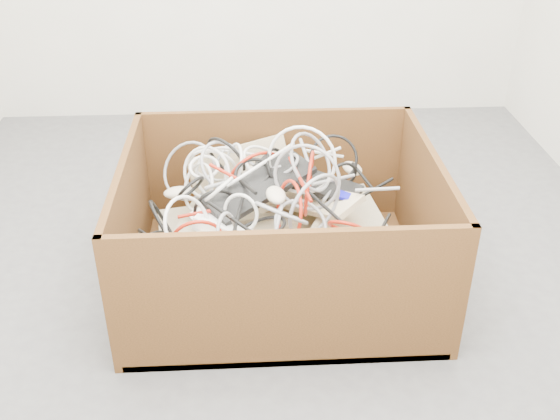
{
  "coord_description": "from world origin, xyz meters",
  "views": [
    {
      "loc": [
        -0.07,
        -2.18,
        1.52
      ],
      "look_at": [
        0.04,
        -0.15,
        0.3
      ],
      "focal_mm": 42.27,
      "sensor_mm": 36.0,
      "label": 1
    }
  ],
  "objects": [
    {
      "name": "cable_tangle",
      "position": [
        -0.07,
        -0.18,
        0.4
      ],
      "size": [
        0.92,
        0.79,
        0.47
      ],
      "color": "gray",
      "rests_on": "keyboard_pile"
    },
    {
      "name": "power_strip_right",
      "position": [
        -0.11,
        -0.37,
        0.34
      ],
      "size": [
        0.31,
        0.18,
        0.1
      ],
      "primitive_type": "cube",
      "rotation": [
        -0.1,
        0.17,
        -0.42
      ],
      "color": "white",
      "rests_on": "keyboard_pile"
    },
    {
      "name": "vga_plug",
      "position": [
        0.27,
        -0.16,
        0.35
      ],
      "size": [
        0.06,
        0.06,
        0.03
      ],
      "primitive_type": "cube",
      "rotation": [
        0.09,
        0.14,
        -0.43
      ],
      "color": "#0E0CB4",
      "rests_on": "keyboard_pile"
    },
    {
      "name": "ground",
      "position": [
        0.0,
        0.0,
        0.0
      ],
      "size": [
        3.0,
        3.0,
        0.0
      ],
      "primitive_type": "plane",
      "color": "#4A4A4D",
      "rests_on": "ground"
    },
    {
      "name": "mice_scatter",
      "position": [
        -0.04,
        -0.16,
        0.36
      ],
      "size": [
        0.77,
        0.63,
        0.18
      ],
      "color": "beige",
      "rests_on": "keyboard_pile"
    },
    {
      "name": "power_strip_left",
      "position": [
        -0.16,
        -0.17,
        0.35
      ],
      "size": [
        0.26,
        0.19,
        0.11
      ],
      "primitive_type": "cube",
      "rotation": [
        0.14,
        -0.26,
        0.53
      ],
      "color": "white",
      "rests_on": "keyboard_pile"
    },
    {
      "name": "keyboard_pile",
      "position": [
        0.03,
        -0.15,
        0.28
      ],
      "size": [
        0.96,
        0.88,
        0.35
      ],
      "color": "beige",
      "rests_on": "cardboard_box"
    },
    {
      "name": "cardboard_box",
      "position": [
        0.02,
        -0.17,
        0.14
      ],
      "size": [
        1.1,
        0.92,
        0.51
      ],
      "color": "#38230E",
      "rests_on": "ground"
    }
  ]
}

